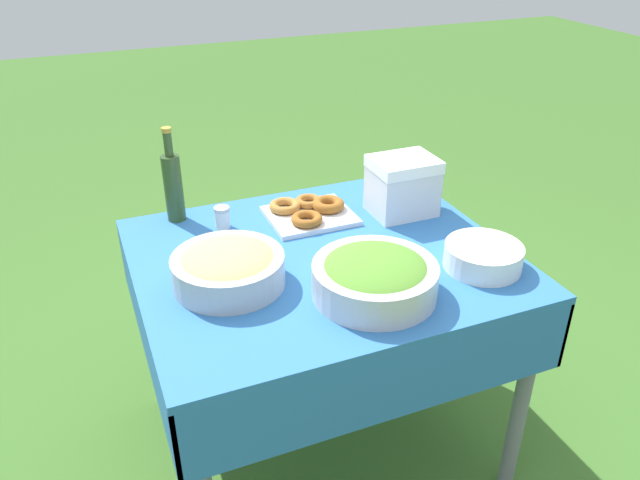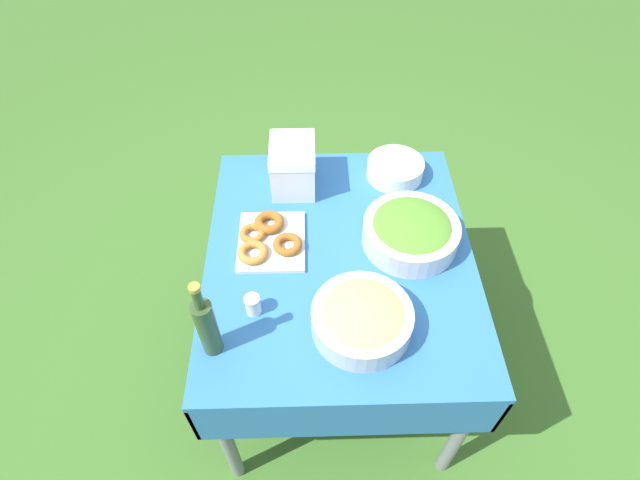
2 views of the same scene
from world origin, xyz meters
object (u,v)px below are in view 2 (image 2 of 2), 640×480
at_px(olive_oil_bottle, 207,326).
at_px(cooler_box, 293,166).
at_px(salad_bowl, 411,231).
at_px(plate_stack, 395,169).
at_px(pasta_bowl, 362,318).
at_px(donut_platter, 269,239).

xyz_separation_m(olive_oil_bottle, cooler_box, (0.73, -0.24, -0.03)).
distance_m(salad_bowl, olive_oil_bottle, 0.78).
xyz_separation_m(salad_bowl, plate_stack, (0.36, 0.01, -0.02)).
distance_m(salad_bowl, cooler_box, 0.53).
bearing_deg(cooler_box, plate_stack, -83.89).
relative_size(salad_bowl, pasta_bowl, 1.08).
relative_size(donut_platter, plate_stack, 1.28).
bearing_deg(pasta_bowl, salad_bowl, -29.90).
bearing_deg(cooler_box, donut_platter, 164.19).
bearing_deg(plate_stack, pasta_bowl, 164.71).
bearing_deg(salad_bowl, plate_stack, 1.34).
relative_size(olive_oil_bottle, cooler_box, 1.51).
bearing_deg(plate_stack, cooler_box, 96.11).
distance_m(olive_oil_bottle, cooler_box, 0.76).
xyz_separation_m(plate_stack, olive_oil_bottle, (-0.77, 0.65, 0.09)).
bearing_deg(cooler_box, pasta_bowl, -161.96).
height_order(donut_platter, olive_oil_bottle, olive_oil_bottle).
height_order(pasta_bowl, olive_oil_bottle, olive_oil_bottle).
distance_m(donut_platter, cooler_box, 0.33).
relative_size(salad_bowl, donut_platter, 1.18).
relative_size(donut_platter, olive_oil_bottle, 0.90).
xyz_separation_m(salad_bowl, pasta_bowl, (-0.35, 0.20, -0.00)).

